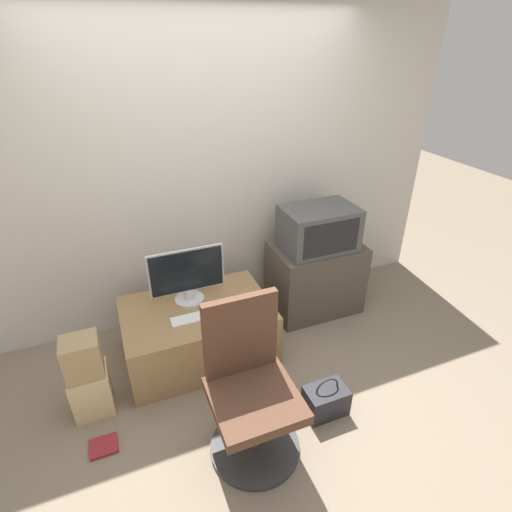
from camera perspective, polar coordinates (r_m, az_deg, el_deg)
name	(u,v)px	position (r m, az deg, el deg)	size (l,w,h in m)	color
ground_plane	(268,406)	(3.02, 1.72, -20.58)	(12.00, 12.00, 0.00)	#7F705B
wall_back	(206,173)	(3.35, -7.16, 11.62)	(4.40, 0.05, 2.60)	beige
desk	(198,331)	(3.26, -8.25, -10.57)	(1.13, 0.75, 0.46)	#937047
side_stand	(315,277)	(3.73, 8.41, -3.04)	(0.80, 0.53, 0.66)	#4C4238
main_monitor	(187,276)	(3.09, -9.80, -2.79)	(0.58, 0.23, 0.45)	silver
keyboard	(195,317)	(3.02, -8.64, -8.66)	(0.36, 0.11, 0.01)	white
mouse	(229,310)	(3.04, -3.84, -7.77)	(0.07, 0.03, 0.03)	silver
crt_tv	(319,229)	(3.45, 8.95, 3.90)	(0.62, 0.43, 0.38)	#474747
office_chair	(251,393)	(2.52, -0.78, -18.94)	(0.57, 0.57, 1.02)	#333333
cardboard_box_lower	(92,391)	(3.09, -22.43, -17.39)	(0.25, 0.24, 0.33)	#D1B27F
cardboard_box_upper	(82,357)	(2.89, -23.60, -13.13)	(0.23, 0.20, 0.28)	#A3845B
handbag	(326,400)	(2.95, 9.93, -19.61)	(0.29, 0.19, 0.31)	#232328
book	(104,446)	(2.97, -20.91, -24.04)	(0.17, 0.15, 0.02)	maroon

